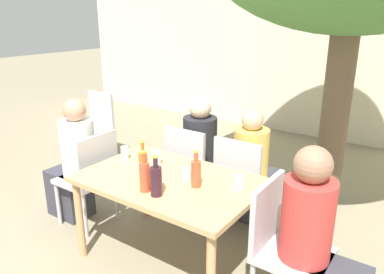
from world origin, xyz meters
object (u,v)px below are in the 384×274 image
(dining_table_front, at_px, (170,188))
(patio_chair_4, at_px, (96,123))
(person_seated_2, at_px, (205,158))
(drinking_glass_3, at_px, (125,153))
(person_seated_0, at_px, (74,167))
(person_seated_1, at_px, (319,251))
(person_seated_3, at_px, (254,173))
(drinking_glass_0, at_px, (187,174))
(drinking_glass_2, at_px, (239,182))
(amber_bottle_2, at_px, (143,166))
(drinking_glass_1, at_px, (157,158))
(soda_bottle_3, at_px, (196,173))
(patio_chair_0, at_px, (91,174))
(wine_bottle_1, at_px, (156,180))
(soda_bottle_0, at_px, (145,176))
(patio_chair_2, at_px, (191,166))
(patio_chair_1, at_px, (282,241))
(patio_chair_3, at_px, (242,180))

(dining_table_front, relative_size, patio_chair_4, 1.49)
(person_seated_2, relative_size, drinking_glass_3, 10.45)
(person_seated_0, xyz_separation_m, person_seated_1, (2.31, 0.00, 0.01))
(patio_chair_4, xyz_separation_m, person_seated_3, (2.45, -0.24, -0.03))
(drinking_glass_0, xyz_separation_m, drinking_glass_2, (0.38, 0.10, 0.00))
(dining_table_front, bearing_deg, amber_bottle_2, -125.79)
(dining_table_front, relative_size, person_seated_2, 1.16)
(dining_table_front, relative_size, drinking_glass_1, 11.15)
(soda_bottle_3, bearing_deg, drinking_glass_1, 162.52)
(patio_chair_0, relative_size, wine_bottle_1, 3.12)
(soda_bottle_0, bearing_deg, dining_table_front, 87.98)
(patio_chair_2, relative_size, person_seated_1, 0.76)
(patio_chair_1, height_order, drinking_glass_1, patio_chair_1)
(dining_table_front, xyz_separation_m, person_seated_2, (-0.27, 0.92, -0.12))
(dining_table_front, bearing_deg, drinking_glass_0, 23.35)
(dining_table_front, relative_size, patio_chair_2, 1.49)
(drinking_glass_3, bearing_deg, wine_bottle_1, -28.84)
(drinking_glass_3, bearing_deg, person_seated_3, 44.96)
(person_seated_1, bearing_deg, drinking_glass_3, 86.91)
(patio_chair_4, height_order, amber_bottle_2, amber_bottle_2)
(patio_chair_0, bearing_deg, drinking_glass_1, 103.35)
(dining_table_front, relative_size, drinking_glass_3, 12.15)
(patio_chair_4, bearing_deg, drinking_glass_2, -20.57)
(patio_chair_4, height_order, wine_bottle_1, wine_bottle_1)
(soda_bottle_3, height_order, drinking_glass_1, soda_bottle_3)
(patio_chair_1, bearing_deg, drinking_glass_3, 86.41)
(patio_chair_3, distance_m, person_seated_3, 0.25)
(patio_chair_2, distance_m, wine_bottle_1, 1.07)
(soda_bottle_0, relative_size, drinking_glass_2, 3.18)
(patio_chair_1, xyz_separation_m, person_seated_1, (0.24, -0.00, 0.02))
(patio_chair_2, bearing_deg, drinking_glass_2, 146.11)
(wine_bottle_1, relative_size, drinking_glass_1, 2.39)
(patio_chair_2, xyz_separation_m, wine_bottle_1, (0.37, -0.95, 0.31))
(patio_chair_3, distance_m, patio_chair_4, 2.49)
(drinking_glass_0, bearing_deg, patio_chair_1, -3.94)
(patio_chair_3, relative_size, person_seated_2, 0.78)
(patio_chair_1, distance_m, drinking_glass_2, 0.50)
(patio_chair_0, xyz_separation_m, patio_chair_4, (-1.26, 1.16, 0.00))
(patio_chair_2, bearing_deg, person_seated_2, -90.00)
(patio_chair_3, xyz_separation_m, person_seated_1, (0.88, -0.68, 0.02))
(drinking_glass_1, bearing_deg, patio_chair_3, 44.69)
(patio_chair_3, height_order, amber_bottle_2, amber_bottle_2)
(soda_bottle_0, xyz_separation_m, soda_bottle_3, (0.25, 0.26, -0.01))
(amber_bottle_2, relative_size, drinking_glass_1, 2.64)
(patio_chair_3, bearing_deg, drinking_glass_0, 76.75)
(person_seated_3, bearing_deg, soda_bottle_0, 76.63)
(patio_chair_1, xyz_separation_m, amber_bottle_2, (-1.03, -0.16, 0.33))
(patio_chair_3, height_order, person_seated_2, person_seated_2)
(patio_chair_0, height_order, patio_chair_4, same)
(dining_table_front, bearing_deg, wine_bottle_1, -69.84)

